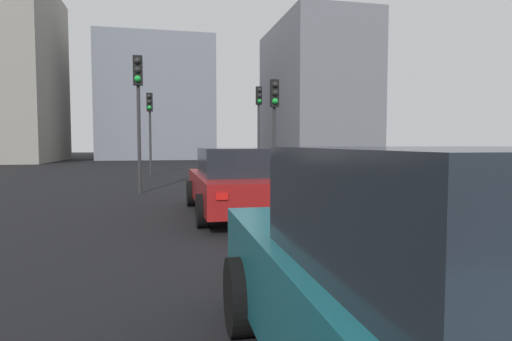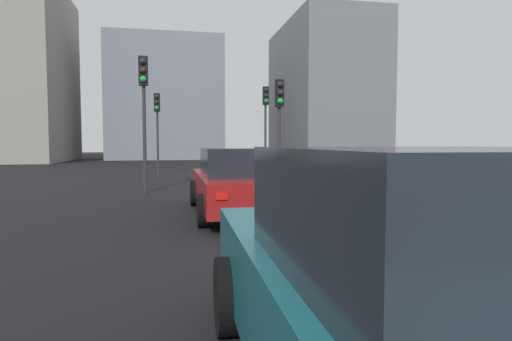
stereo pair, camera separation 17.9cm
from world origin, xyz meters
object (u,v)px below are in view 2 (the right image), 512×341
object	(u,v)px
car_red_lead	(238,182)
car_teal_second	(429,297)
traffic_light_far_left	(157,116)
traffic_light_far_right	(280,111)
traffic_light_near_right	(144,95)
traffic_light_near_left	(266,112)

from	to	relation	value
car_red_lead	car_teal_second	xyz separation A→B (m)	(-7.31, 0.08, 0.03)
traffic_light_far_left	traffic_light_far_right	world-z (taller)	traffic_light_far_left
car_red_lead	traffic_light_far_left	world-z (taller)	traffic_light_far_left
car_teal_second	traffic_light_near_right	distance (m)	12.25
car_teal_second	traffic_light_near_left	distance (m)	19.32
car_teal_second	traffic_light_near_right	size ratio (longest dim) A/B	1.01
traffic_light_near_left	traffic_light_far_left	distance (m)	5.38
traffic_light_near_right	car_teal_second	bearing A→B (deg)	12.01
car_teal_second	traffic_light_far_right	distance (m)	12.21
traffic_light_near_left	traffic_light_near_right	distance (m)	8.93
car_red_lead	traffic_light_far_right	bearing A→B (deg)	-25.03
traffic_light_near_left	traffic_light_far_left	size ratio (longest dim) A/B	1.09
car_red_lead	traffic_light_near_left	size ratio (longest dim) A/B	1.05
car_red_lead	traffic_light_far_right	xyz separation A→B (m)	(4.55, -2.11, 1.95)
traffic_light_near_right	traffic_light_far_right	distance (m)	4.40
traffic_light_near_right	car_red_lead	bearing A→B (deg)	28.20
car_red_lead	traffic_light_near_left	distance (m)	12.25
car_teal_second	traffic_light_near_right	world-z (taller)	traffic_light_near_right
traffic_light_near_left	traffic_light_near_right	bearing A→B (deg)	-40.00
car_red_lead	traffic_light_near_right	world-z (taller)	traffic_light_near_right
car_red_lead	traffic_light_near_right	size ratio (longest dim) A/B	1.08
car_teal_second	traffic_light_far_right	xyz separation A→B (m)	(11.86, -2.18, 1.91)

